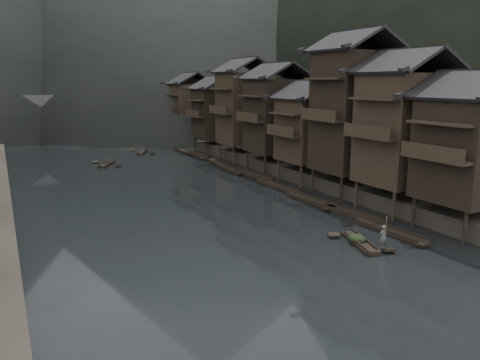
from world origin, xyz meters
TOP-DOWN VIEW (x-y plane):
  - water at (0.00, 0.00)m, footprint 300.00×300.00m
  - right_bank at (35.00, 40.00)m, footprint 40.00×200.00m
  - stilt_houses at (17.28, 18.77)m, footprint 9.00×67.60m
  - moored_sampans at (11.93, 24.04)m, footprint 2.80×68.21m
  - midriver_boats at (1.75, 40.19)m, footprint 11.06×14.56m
  - stone_bridge at (-0.00, 72.00)m, footprint 40.00×6.00m
  - hero_sampan at (7.45, -6.91)m, footprint 2.45×5.17m
  - cargo_heap at (7.37, -6.68)m, footprint 1.13×1.48m
  - boatman at (8.00, -8.62)m, footprint 0.65×0.45m
  - bamboo_pole at (8.20, -8.62)m, footprint 2.07×2.09m

SIDE VIEW (x-z plane):
  - water at x=0.00m, z-range 0.00..0.00m
  - midriver_boats at x=1.75m, z-range -0.02..0.43m
  - hero_sampan at x=7.45m, z-range -0.01..0.42m
  - moored_sampans at x=11.93m, z-range -0.03..0.44m
  - cargo_heap at x=7.37m, z-range 0.44..1.12m
  - right_bank at x=35.00m, z-range 0.00..1.80m
  - boatman at x=8.00m, z-range 0.44..2.16m
  - bamboo_pole at x=8.20m, z-range 2.16..5.47m
  - stone_bridge at x=0.00m, z-range 0.61..9.61m
  - stilt_houses at x=17.28m, z-range 0.37..17.47m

